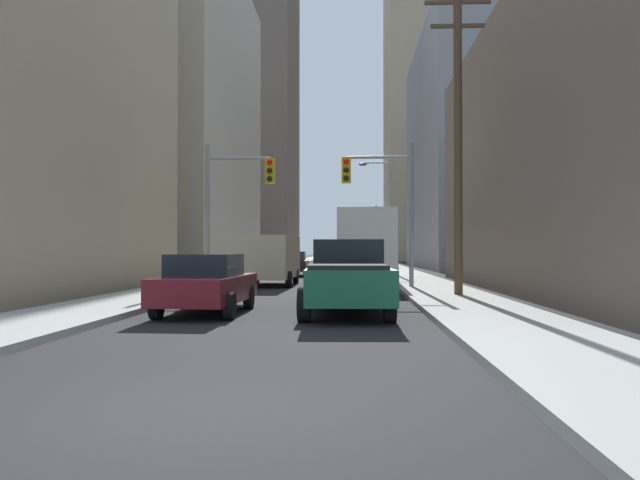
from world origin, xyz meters
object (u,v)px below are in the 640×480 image
(cargo_van_beige, at_px, (272,257))
(traffic_signal_near_right, at_px, (381,192))
(sedan_black, at_px, (293,263))
(traffic_signal_far_right, at_px, (359,225))
(pickup_truck_green, at_px, (347,277))
(traffic_signal_near_left, at_px, (236,192))
(sedan_maroon, at_px, (206,284))
(sedan_red, at_px, (352,263))
(city_bus, at_px, (366,244))
(sedan_silver, at_px, (355,275))

(cargo_van_beige, bearing_deg, traffic_signal_near_right, -30.88)
(sedan_black, height_order, traffic_signal_far_right, traffic_signal_far_right)
(pickup_truck_green, height_order, traffic_signal_far_right, traffic_signal_far_right)
(pickup_truck_green, xyz_separation_m, traffic_signal_near_left, (-4.65, 9.41, 3.06))
(sedan_maroon, height_order, traffic_signal_far_right, traffic_signal_far_right)
(sedan_maroon, bearing_deg, sedan_red, 81.49)
(sedan_black, bearing_deg, sedan_red, 23.48)
(city_bus, height_order, sedan_maroon, city_bus)
(sedan_red, bearing_deg, city_bus, -85.29)
(pickup_truck_green, relative_size, traffic_signal_far_right, 0.91)
(pickup_truck_green, height_order, traffic_signal_near_left, traffic_signal_near_left)
(cargo_van_beige, xyz_separation_m, sedan_black, (-0.01, 10.52, -0.52))
(sedan_silver, xyz_separation_m, sedan_black, (-3.78, 17.45, 0.00))
(sedan_maroon, xyz_separation_m, sedan_red, (3.69, 24.67, 0.00))
(city_bus, xyz_separation_m, sedan_red, (-0.75, 9.07, -1.16))
(cargo_van_beige, height_order, traffic_signal_near_right, traffic_signal_near_right)
(sedan_silver, bearing_deg, traffic_signal_near_left, 140.54)
(sedan_silver, distance_m, traffic_signal_near_left, 7.09)
(cargo_van_beige, xyz_separation_m, traffic_signal_near_left, (-1.10, -2.91, 2.71))
(cargo_van_beige, xyz_separation_m, sedan_red, (3.65, 12.11, -0.52))
(pickup_truck_green, bearing_deg, traffic_signal_near_right, 81.99)
(cargo_van_beige, distance_m, sedan_red, 12.66)
(cargo_van_beige, distance_m, sedan_maroon, 12.57)
(sedan_silver, bearing_deg, cargo_van_beige, 118.59)
(traffic_signal_near_left, bearing_deg, sedan_maroon, -83.73)
(city_bus, height_order, sedan_black, city_bus)
(sedan_silver, height_order, sedan_black, same)
(traffic_signal_far_right, bearing_deg, sedan_red, -92.00)
(sedan_red, distance_m, traffic_signal_far_right, 21.20)
(sedan_maroon, bearing_deg, traffic_signal_near_left, 96.27)
(traffic_signal_near_right, relative_size, traffic_signal_far_right, 1.00)
(city_bus, distance_m, pickup_truck_green, 15.42)
(city_bus, distance_m, sedan_red, 9.18)
(sedan_maroon, bearing_deg, traffic_signal_far_right, 84.46)
(sedan_black, bearing_deg, pickup_truck_green, -81.15)
(cargo_van_beige, bearing_deg, sedan_silver, -61.41)
(city_bus, height_order, pickup_truck_green, city_bus)
(city_bus, xyz_separation_m, sedan_maroon, (-4.44, -15.60, -1.16))
(pickup_truck_green, relative_size, sedan_red, 1.30)
(city_bus, relative_size, sedan_red, 2.75)
(sedan_maroon, distance_m, traffic_signal_near_left, 10.22)
(sedan_maroon, relative_size, traffic_signal_near_right, 0.71)
(pickup_truck_green, relative_size, traffic_signal_near_right, 0.91)
(sedan_black, bearing_deg, cargo_van_beige, -89.94)
(cargo_van_beige, bearing_deg, sedan_red, 73.21)
(traffic_signal_near_left, xyz_separation_m, traffic_signal_near_right, (5.97, 0.00, 0.00))
(pickup_truck_green, xyz_separation_m, sedan_red, (0.11, 24.44, -0.16))
(traffic_signal_near_left, bearing_deg, city_bus, 47.26)
(sedan_red, xyz_separation_m, traffic_signal_far_right, (0.73, 20.93, 3.28))
(sedan_maroon, relative_size, sedan_silver, 1.01)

